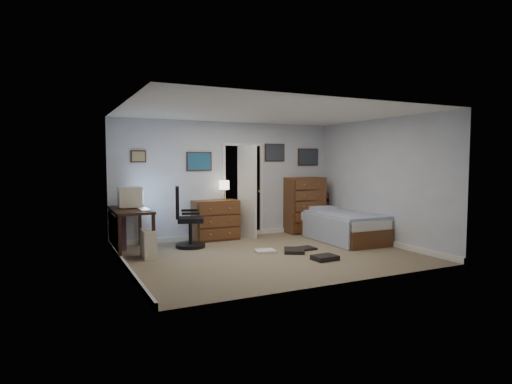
% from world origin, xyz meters
% --- Properties ---
extents(floor, '(5.00, 4.00, 0.02)m').
position_xyz_m(floor, '(0.00, 0.00, -0.01)').
color(floor, '#86755C').
rests_on(floor, ground).
extents(computer_desk, '(0.66, 1.40, 0.80)m').
position_xyz_m(computer_desk, '(-2.30, 1.24, 0.62)').
color(computer_desk, black).
rests_on(computer_desk, floor).
extents(crt_monitor, '(0.42, 0.39, 0.38)m').
position_xyz_m(crt_monitor, '(-2.18, 1.39, 1.00)').
color(crt_monitor, beige).
rests_on(crt_monitor, computer_desk).
extents(keyboard, '(0.17, 0.43, 0.03)m').
position_xyz_m(keyboard, '(-2.02, 0.89, 0.81)').
color(keyboard, beige).
rests_on(keyboard, computer_desk).
extents(pc_tower, '(0.23, 0.45, 0.48)m').
position_xyz_m(pc_tower, '(-2.00, 0.69, 0.24)').
color(pc_tower, beige).
rests_on(pc_tower, floor).
extents(office_chair, '(0.69, 0.69, 1.17)m').
position_xyz_m(office_chair, '(-1.15, 1.26, 0.45)').
color(office_chair, black).
rests_on(office_chair, floor).
extents(media_stack, '(0.16, 0.16, 0.80)m').
position_xyz_m(media_stack, '(-2.32, 1.55, 0.40)').
color(media_stack, maroon).
rests_on(media_stack, floor).
extents(low_dresser, '(0.94, 0.47, 0.84)m').
position_xyz_m(low_dresser, '(-0.37, 1.77, 0.42)').
color(low_dresser, brown).
rests_on(low_dresser, floor).
extents(table_lamp, '(0.21, 0.21, 0.41)m').
position_xyz_m(table_lamp, '(-0.17, 1.78, 1.14)').
color(table_lamp, gold).
rests_on(table_lamp, low_dresser).
extents(doorway, '(0.96, 1.12, 2.05)m').
position_xyz_m(doorway, '(0.35, 2.27, 1.00)').
color(doorway, black).
rests_on(doorway, floor).
extents(tall_dresser, '(0.90, 0.57, 1.28)m').
position_xyz_m(tall_dresser, '(1.81, 1.75, 0.64)').
color(tall_dresser, brown).
rests_on(tall_dresser, floor).
extents(headboard_bookcase, '(1.01, 0.32, 0.90)m').
position_xyz_m(headboard_bookcase, '(2.28, 1.86, 0.48)').
color(headboard_bookcase, brown).
rests_on(headboard_bookcase, floor).
extents(bed, '(1.10, 1.98, 0.64)m').
position_xyz_m(bed, '(1.99, 0.55, 0.30)').
color(bed, brown).
rests_on(bed, floor).
extents(wall_posters, '(4.38, 0.04, 0.60)m').
position_xyz_m(wall_posters, '(0.57, 1.98, 1.75)').
color(wall_posters, '#331E11').
rests_on(wall_posters, floor).
extents(floor_clutter, '(1.19, 1.30, 0.08)m').
position_xyz_m(floor_clutter, '(0.49, -0.21, 0.03)').
color(floor_clutter, black).
rests_on(floor_clutter, floor).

